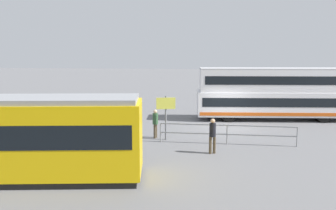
{
  "coord_description": "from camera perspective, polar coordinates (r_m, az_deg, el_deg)",
  "views": [
    {
      "loc": [
        1.36,
        24.61,
        5.04
      ],
      "look_at": [
        3.75,
        2.67,
        1.83
      ],
      "focal_mm": 40.13,
      "sensor_mm": 36.0,
      "label": 1
    }
  ],
  "objects": [
    {
      "name": "ground_plane",
      "position": [
        25.16,
        9.19,
        -3.4
      ],
      "size": [
        160.0,
        160.0,
        0.0
      ],
      "primitive_type": "plane",
      "color": "slate"
    },
    {
      "name": "double_decker_bus",
      "position": [
        28.47,
        16.08,
        1.69
      ],
      "size": [
        11.57,
        3.26,
        3.79
      ],
      "color": "white",
      "rests_on": "ground"
    },
    {
      "name": "pedestrian_near_railing",
      "position": [
        21.74,
        -1.94,
        -2.55
      ],
      "size": [
        0.38,
        0.38,
        1.67
      ],
      "color": "#4C3F2D",
      "rests_on": "ground"
    },
    {
      "name": "pedestrian_crossing",
      "position": [
        18.58,
        6.79,
        -4.32
      ],
      "size": [
        0.43,
        0.43,
        1.75
      ],
      "color": "#4C3F2D",
      "rests_on": "ground"
    },
    {
      "name": "pedestrian_railing",
      "position": [
        20.56,
        8.98,
        -3.91
      ],
      "size": [
        7.37,
        0.34,
        1.08
      ],
      "color": "gray",
      "rests_on": "ground"
    },
    {
      "name": "info_sign",
      "position": [
        21.11,
        -0.33,
        -0.69
      ],
      "size": [
        1.06,
        0.31,
        2.53
      ],
      "color": "slate",
      "rests_on": "ground"
    }
  ]
}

